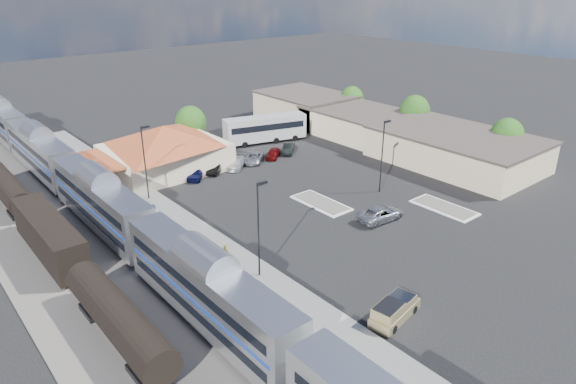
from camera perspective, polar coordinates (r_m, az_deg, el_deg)
ground at (r=56.49m, az=2.12°, el=-3.02°), size 280.00×280.00×0.00m
railbed at (r=53.53m, az=-21.12°, el=-6.19°), size 16.00×100.00×0.12m
platform at (r=54.78m, az=-11.59°, el=-4.28°), size 5.50×92.00×0.18m
passenger_train at (r=56.62m, az=-20.09°, el=-1.24°), size 3.00×104.00×5.55m
freight_cars at (r=53.38m, az=-24.97°, el=-4.67°), size 2.80×46.00×4.00m
station_depot at (r=71.68m, az=-13.58°, el=4.79°), size 18.35×12.24×6.20m
buildings_east at (r=83.97m, az=10.00°, el=7.14°), size 14.40×51.40×4.80m
traffic_island_south at (r=60.23m, az=3.69°, el=-1.21°), size 3.30×7.50×0.21m
traffic_island_north at (r=61.61m, az=16.96°, el=-1.66°), size 3.30×7.50×0.21m
lamp_plat_s at (r=43.76m, az=-3.23°, el=-3.41°), size 1.08×0.25×9.00m
lamp_plat_n at (r=61.57m, az=-15.61°, el=3.75°), size 1.08×0.25×9.00m
lamp_lot at (r=62.64m, az=10.50°, el=4.55°), size 1.08×0.25×9.00m
tree_east_a at (r=78.72m, az=23.14°, el=5.78°), size 4.56×4.56×6.42m
tree_east_b at (r=86.70m, az=13.87°, el=8.65°), size 4.94×4.94×6.96m
tree_east_c at (r=95.50m, az=7.08°, el=10.15°), size 4.41×4.41×6.21m
tree_depot at (r=79.87m, az=-10.77°, el=7.56°), size 4.71×4.71×6.63m
pickup_truck at (r=41.67m, az=11.83°, el=-12.66°), size 5.31×2.71×1.75m
suv at (r=56.77m, az=10.26°, el=-2.39°), size 5.77×2.98×1.56m
coach_bus at (r=81.83m, az=-2.56°, el=7.16°), size 13.42×6.29×4.21m
person_a at (r=48.00m, az=-6.92°, el=-6.73°), size 0.61×0.77×1.85m
person_b at (r=57.77m, az=-14.63°, el=-2.07°), size 0.89×0.99×1.67m
parked_car_a at (r=68.40m, az=-10.15°, el=2.08°), size 4.41×4.31×1.50m
parked_car_b at (r=70.16m, az=-8.02°, el=2.74°), size 4.27×3.97×1.43m
parked_car_c at (r=71.54m, az=-5.73°, el=3.24°), size 4.89×4.67×1.40m
parked_car_d at (r=73.51m, az=-3.80°, el=3.82°), size 4.94×4.87×1.32m
parked_car_e at (r=75.09m, az=-1.69°, el=4.30°), size 4.09×3.80×1.36m
parked_car_f at (r=77.21m, az=0.04°, el=4.87°), size 4.22×4.04×1.43m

